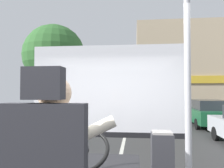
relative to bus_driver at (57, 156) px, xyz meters
name	(u,v)px	position (x,y,z in m)	size (l,w,h in m)	color
ground	(126,131)	(0.07, 9.31, -1.50)	(18.00, 44.00, 0.06)	#353535
bus_driver	(57,156)	(0.00, 0.00, 0.00)	(0.75, 0.54, 0.82)	black
handrail_pole	(188,120)	(0.86, 0.17, 0.22)	(0.04, 0.04, 2.01)	#B7B7BC
windshield_panel	(108,101)	(0.07, 2.13, 0.26)	(2.50, 0.08, 1.48)	silver
street_tree	(54,56)	(-3.92, 10.18, 2.38)	(3.37, 3.37, 5.56)	#4C3828
shop_building	(196,69)	(5.96, 19.01, 2.42)	(10.59, 4.95, 7.80)	tan
parked_car_green	(207,112)	(4.47, 11.21, -0.74)	(1.96, 4.35, 1.43)	#195633
parked_car_white	(184,107)	(4.53, 17.30, -0.84)	(1.95, 4.13, 1.24)	silver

